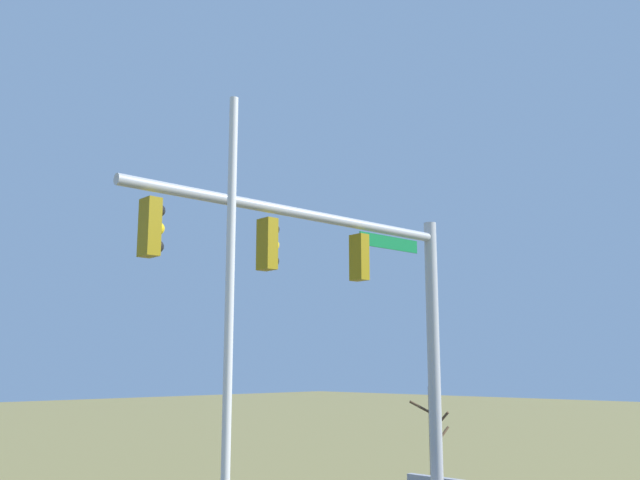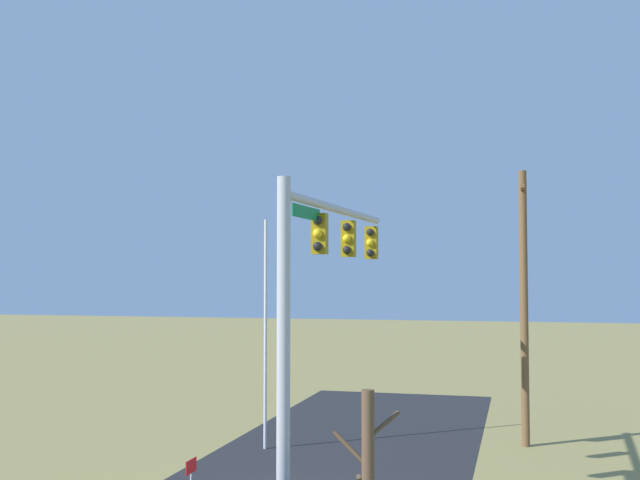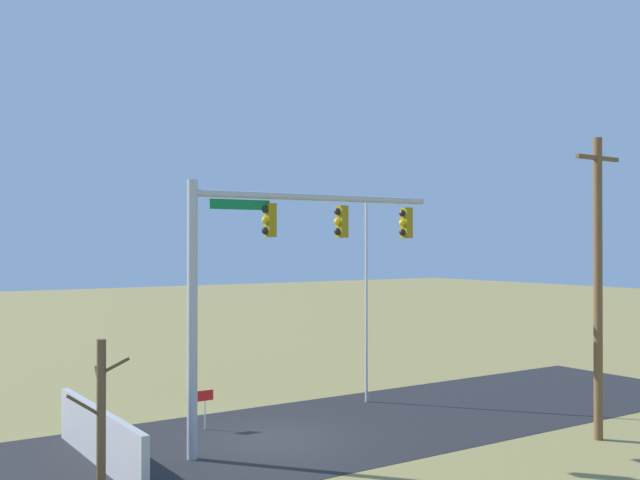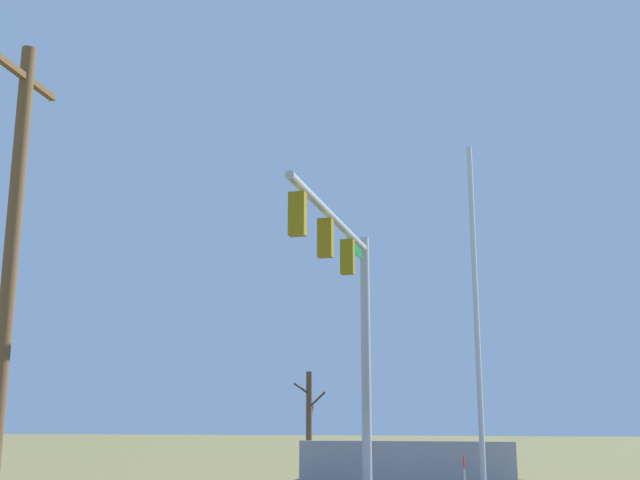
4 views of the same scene
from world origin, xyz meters
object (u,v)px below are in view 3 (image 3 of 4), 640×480
object	(u,v)px
flagpole	(366,302)
open_sign	(205,400)
signal_mast	(268,258)
utility_pole	(598,283)
bare_tree	(101,421)

from	to	relation	value
flagpole	open_sign	world-z (taller)	flagpole
signal_mast	open_sign	world-z (taller)	signal_mast
signal_mast	utility_pole	xyz separation A→B (m)	(-8.55, 4.65, -0.73)
signal_mast	flagpole	world-z (taller)	signal_mast
signal_mast	utility_pole	world-z (taller)	utility_pole
bare_tree	flagpole	bearing A→B (deg)	-154.18
flagpole	bare_tree	world-z (taller)	flagpole
signal_mast	open_sign	distance (m)	5.35
flagpole	open_sign	size ratio (longest dim) A/B	5.98
flagpole	utility_pole	distance (m)	8.44
bare_tree	open_sign	size ratio (longest dim) A/B	3.02
flagpole	signal_mast	bearing A→B (deg)	28.92
flagpole	utility_pole	xyz separation A→B (m)	(-2.48, 8.01, 0.98)
utility_pole	signal_mast	bearing A→B (deg)	-28.55
signal_mast	utility_pole	size ratio (longest dim) A/B	0.88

